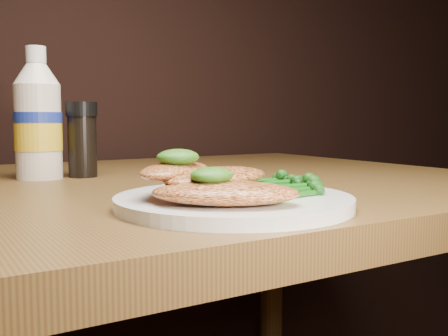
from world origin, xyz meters
TOP-DOWN VIEW (x-y plane):
  - plate at (0.04, 0.78)m, footprint 0.24×0.24m
  - chicken_front at (0.00, 0.74)m, footprint 0.15×0.14m
  - chicken_mid at (0.02, 0.79)m, footprint 0.15×0.10m
  - chicken_back at (-0.01, 0.81)m, footprint 0.12×0.12m
  - pesto_front at (-0.01, 0.75)m, footprint 0.05×0.05m
  - pesto_back at (-0.01, 0.80)m, footprint 0.06×0.05m
  - broccolini_bundle at (0.08, 0.78)m, footprint 0.12×0.10m
  - mayo_bottle at (-0.07, 1.16)m, footprint 0.07×0.07m
  - pepper_grinder at (-0.01, 1.14)m, footprint 0.05×0.05m

SIDE VIEW (x-z plane):
  - plate at x=0.04m, z-range 0.75..0.76m
  - broccolini_bundle at x=0.08m, z-range 0.76..0.78m
  - chicken_front at x=0.00m, z-range 0.76..0.78m
  - chicken_mid at x=0.02m, z-range 0.77..0.79m
  - chicken_back at x=-0.01m, z-range 0.78..0.80m
  - pesto_front at x=-0.01m, z-range 0.78..0.80m
  - pesto_back at x=-0.01m, z-range 0.79..0.81m
  - pepper_grinder at x=-0.01m, z-range 0.75..0.87m
  - mayo_bottle at x=-0.07m, z-range 0.75..0.95m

